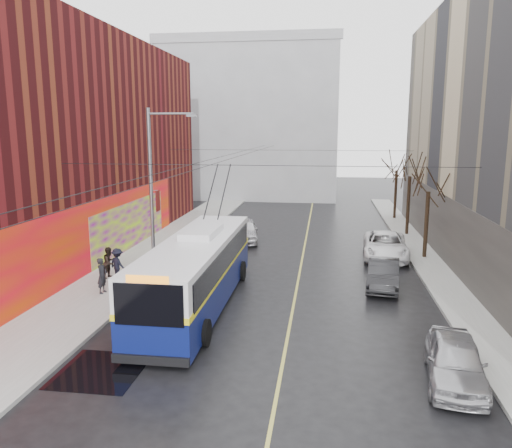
{
  "coord_description": "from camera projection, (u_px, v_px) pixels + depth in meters",
  "views": [
    {
      "loc": [
        2.78,
        -15.13,
        7.91
      ],
      "look_at": [
        -0.75,
        10.28,
        3.03
      ],
      "focal_mm": 35.0,
      "sensor_mm": 36.0,
      "label": 1
    }
  ],
  "objects": [
    {
      "name": "ground",
      "position": [
        236.0,
        371.0,
        16.58
      ],
      "size": [
        140.0,
        140.0,
        0.0
      ],
      "primitive_type": "plane",
      "color": "black",
      "rests_on": "ground"
    },
    {
      "name": "sidewalk_left",
      "position": [
        138.0,
        265.0,
        29.32
      ],
      "size": [
        4.0,
        60.0,
        0.15
      ],
      "primitive_type": "cube",
      "color": "gray",
      "rests_on": "ground"
    },
    {
      "name": "sidewalk_right",
      "position": [
        438.0,
        276.0,
        27.03
      ],
      "size": [
        2.0,
        60.0,
        0.15
      ],
      "primitive_type": "cube",
      "color": "gray",
      "rests_on": "ground"
    },
    {
      "name": "lane_line",
      "position": [
        301.0,
        263.0,
        30.0
      ],
      "size": [
        0.12,
        50.0,
        0.01
      ],
      "primitive_type": "cube",
      "color": "#BFB74C",
      "rests_on": "ground"
    },
    {
      "name": "building_left",
      "position": [
        22.0,
        144.0,
        31.05
      ],
      "size": [
        12.11,
        36.0,
        14.0
      ],
      "color": "#511013",
      "rests_on": "ground"
    },
    {
      "name": "building_far",
      "position": [
        252.0,
        120.0,
        59.48
      ],
      "size": [
        20.5,
        12.1,
        18.0
      ],
      "color": "gray",
      "rests_on": "ground"
    },
    {
      "name": "streetlight_pole",
      "position": [
        154.0,
        189.0,
        26.23
      ],
      "size": [
        2.65,
        0.6,
        9.0
      ],
      "color": "slate",
      "rests_on": "ground"
    },
    {
      "name": "catenary_wires",
      "position": [
        237.0,
        157.0,
        30.13
      ],
      "size": [
        18.0,
        60.0,
        0.22
      ],
      "color": "black"
    },
    {
      "name": "tree_near",
      "position": [
        429.0,
        179.0,
        30.0
      ],
      "size": [
        3.2,
        3.2,
        6.4
      ],
      "color": "black",
      "rests_on": "ground"
    },
    {
      "name": "tree_mid",
      "position": [
        410.0,
        166.0,
        36.76
      ],
      "size": [
        3.2,
        3.2,
        6.68
      ],
      "color": "black",
      "rests_on": "ground"
    },
    {
      "name": "tree_far",
      "position": [
        397.0,
        162.0,
        43.59
      ],
      "size": [
        3.2,
        3.2,
        6.57
      ],
      "color": "black",
      "rests_on": "ground"
    },
    {
      "name": "puddle",
      "position": [
        101.0,
        371.0,
        16.6
      ],
      "size": [
        2.73,
        2.9,
        0.01
      ],
      "primitive_type": "cube",
      "color": "black",
      "rests_on": "ground"
    },
    {
      "name": "pigeons_flying",
      "position": [
        230.0,
        136.0,
        26.18
      ],
      "size": [
        1.83,
        2.74,
        1.97
      ],
      "color": "slate"
    },
    {
      "name": "trolleybus",
      "position": [
        197.0,
        270.0,
        22.41
      ],
      "size": [
        3.0,
        12.75,
        6.02
      ],
      "rotation": [
        0.0,
        0.0,
        0.0
      ],
      "color": "#0A1350",
      "rests_on": "ground"
    },
    {
      "name": "parked_car_a",
      "position": [
        455.0,
        361.0,
        15.73
      ],
      "size": [
        2.29,
        4.49,
        1.46
      ],
      "primitive_type": "imported",
      "rotation": [
        0.0,
        0.0,
        -0.13
      ],
      "color": "#B0B0B5",
      "rests_on": "ground"
    },
    {
      "name": "parked_car_b",
      "position": [
        383.0,
        274.0,
        25.18
      ],
      "size": [
        2.06,
        4.49,
        1.43
      ],
      "primitive_type": "imported",
      "rotation": [
        0.0,
        0.0,
        -0.13
      ],
      "color": "#252527",
      "rests_on": "ground"
    },
    {
      "name": "parked_car_c",
      "position": [
        385.0,
        246.0,
        31.05
      ],
      "size": [
        2.99,
        5.86,
        1.59
      ],
      "primitive_type": "imported",
      "rotation": [
        0.0,
        0.0,
        -0.06
      ],
      "color": "white",
      "rests_on": "ground"
    },
    {
      "name": "following_car",
      "position": [
        244.0,
        230.0,
        35.64
      ],
      "size": [
        2.55,
        4.94,
        1.61
      ],
      "primitive_type": "imported",
      "rotation": [
        0.0,
        0.0,
        0.14
      ],
      "color": "silver",
      "rests_on": "ground"
    },
    {
      "name": "pedestrian_a",
      "position": [
        102.0,
        276.0,
        23.91
      ],
      "size": [
        0.46,
        0.66,
        1.72
      ],
      "primitive_type": "imported",
      "rotation": [
        0.0,
        0.0,
        1.5
      ],
      "color": "black",
      "rests_on": "sidewalk_left"
    },
    {
      "name": "pedestrian_b",
      "position": [
        110.0,
        262.0,
        26.38
      ],
      "size": [
        0.8,
        0.93,
        1.67
      ],
      "primitive_type": "imported",
      "rotation": [
        0.0,
        0.0,
        1.34
      ],
      "color": "black",
      "rests_on": "sidewalk_left"
    },
    {
      "name": "pedestrian_c",
      "position": [
        118.0,
        264.0,
        26.11
      ],
      "size": [
        1.23,
        1.06,
        1.66
      ],
      "primitive_type": "imported",
      "rotation": [
        0.0,
        0.0,
        2.63
      ],
      "color": "black",
      "rests_on": "sidewalk_left"
    }
  ]
}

